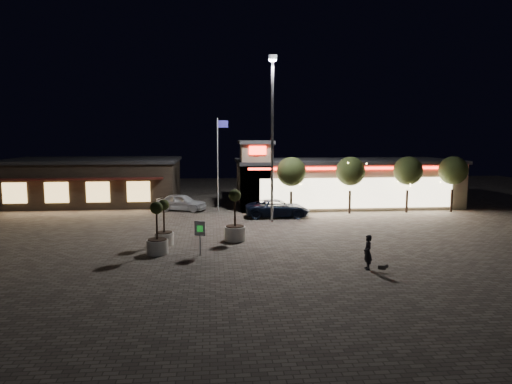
{
  "coord_description": "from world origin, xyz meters",
  "views": [
    {
      "loc": [
        -2.61,
        -25.96,
        6.45
      ],
      "look_at": [
        0.58,
        6.0,
        2.53
      ],
      "focal_mm": 32.0,
      "sensor_mm": 36.0,
      "label": 1
    }
  ],
  "objects": [
    {
      "name": "retail_building",
      "position": [
        9.51,
        15.82,
        2.21
      ],
      "size": [
        20.4,
        8.4,
        6.1
      ],
      "color": "gray",
      "rests_on": "ground"
    },
    {
      "name": "restaurant_building",
      "position": [
        -14.0,
        19.97,
        2.16
      ],
      "size": [
        16.4,
        11.0,
        4.3
      ],
      "color": "#382D23",
      "rests_on": "ground"
    },
    {
      "name": "string_tree_d",
      "position": [
        18.0,
        11.0,
        3.56
      ],
      "size": [
        2.42,
        2.42,
        4.79
      ],
      "color": "#332319",
      "rests_on": "ground"
    },
    {
      "name": "floodlight_pole",
      "position": [
        2.0,
        8.0,
        7.02
      ],
      "size": [
        0.6,
        0.4,
        12.38
      ],
      "color": "gray",
      "rests_on": "ground"
    },
    {
      "name": "pedestrian",
      "position": [
        4.95,
        -4.96,
        0.85
      ],
      "size": [
        0.42,
        0.63,
        1.71
      ],
      "primitive_type": "imported",
      "rotation": [
        0.0,
        0.0,
        -1.59
      ],
      "color": "black",
      "rests_on": "ground"
    },
    {
      "name": "pickup_truck",
      "position": [
        2.69,
        9.83,
        0.72
      ],
      "size": [
        5.25,
        2.58,
        1.43
      ],
      "primitive_type": "imported",
      "rotation": [
        0.0,
        0.0,
        1.53
      ],
      "color": "black",
      "rests_on": "ground"
    },
    {
      "name": "string_tree_c",
      "position": [
        14.0,
        11.0,
        3.56
      ],
      "size": [
        2.42,
        2.42,
        4.79
      ],
      "color": "#332319",
      "rests_on": "ground"
    },
    {
      "name": "white_sedan",
      "position": [
        -5.2,
        13.9,
        0.74
      ],
      "size": [
        4.69,
        3.1,
        1.49
      ],
      "primitive_type": "imported",
      "rotation": [
        0.0,
        0.0,
        1.23
      ],
      "color": "silver",
      "rests_on": "ground"
    },
    {
      "name": "planter_mid",
      "position": [
        -5.58,
        -0.97,
        0.9
      ],
      "size": [
        1.19,
        1.19,
        2.93
      ],
      "color": "silver",
      "rests_on": "ground"
    },
    {
      "name": "dog",
      "position": [
        5.56,
        -5.5,
        0.26
      ],
      "size": [
        0.49,
        0.29,
        0.27
      ],
      "color": "#59514C",
      "rests_on": "ground"
    },
    {
      "name": "planter_right",
      "position": [
        -1.15,
        1.92,
        0.99
      ],
      "size": [
        1.31,
        1.31,
        3.22
      ],
      "color": "silver",
      "rests_on": "ground"
    },
    {
      "name": "ground",
      "position": [
        0.0,
        0.0,
        0.0
      ],
      "size": [
        90.0,
        90.0,
        0.0
      ],
      "primitive_type": "plane",
      "color": "#71665B",
      "rests_on": "ground"
    },
    {
      "name": "flagpole",
      "position": [
        -1.9,
        13.0,
        4.74
      ],
      "size": [
        0.95,
        0.1,
        8.0
      ],
      "color": "white",
      "rests_on": "ground"
    },
    {
      "name": "planter_left",
      "position": [
        -5.41,
        1.12,
        0.85
      ],
      "size": [
        1.12,
        1.12,
        2.75
      ],
      "color": "silver",
      "rests_on": "ground"
    },
    {
      "name": "string_tree_a",
      "position": [
        4.0,
        11.0,
        3.56
      ],
      "size": [
        2.42,
        2.42,
        4.79
      ],
      "color": "#332319",
      "rests_on": "ground"
    },
    {
      "name": "string_tree_b",
      "position": [
        9.0,
        11.0,
        3.56
      ],
      "size": [
        2.42,
        2.42,
        4.79
      ],
      "color": "#332319",
      "rests_on": "ground"
    },
    {
      "name": "valet_sign",
      "position": [
        -3.23,
        -1.45,
        1.32
      ],
      "size": [
        0.6,
        0.29,
        1.89
      ],
      "color": "gray",
      "rests_on": "ground"
    }
  ]
}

